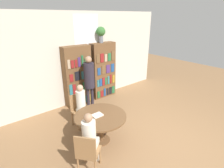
# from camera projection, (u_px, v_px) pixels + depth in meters

# --- Properties ---
(ground_plane) EXTENTS (16.00, 16.00, 0.00)m
(ground_plane) POSITION_uv_depth(u_px,v_px,m) (168.00, 147.00, 4.08)
(ground_plane) COLOR olive
(wall_back) EXTENTS (6.40, 0.07, 3.00)m
(wall_back) POSITION_uv_depth(u_px,v_px,m) (87.00, 58.00, 5.98)
(wall_back) COLOR beige
(wall_back) RESTS_ON ground_plane
(bookshelf_left) EXTENTS (0.92, 0.34, 1.99)m
(bookshelf_left) POSITION_uv_depth(u_px,v_px,m) (78.00, 76.00, 5.73)
(bookshelf_left) COLOR brown
(bookshelf_left) RESTS_ON ground_plane
(bookshelf_right) EXTENTS (0.92, 0.34, 1.99)m
(bookshelf_right) POSITION_uv_depth(u_px,v_px,m) (103.00, 71.00, 6.34)
(bookshelf_right) COLOR brown
(bookshelf_right) RESTS_ON ground_plane
(flower_vase) EXTENTS (0.31, 0.31, 0.53)m
(flower_vase) POSITION_uv_depth(u_px,v_px,m) (101.00, 33.00, 5.82)
(flower_vase) COLOR slate
(flower_vase) RESTS_ON bookshelf_right
(reading_table) EXTENTS (1.21, 1.21, 0.71)m
(reading_table) POSITION_uv_depth(u_px,v_px,m) (100.00, 120.00, 4.07)
(reading_table) COLOR brown
(reading_table) RESTS_ON ground_plane
(chair_near_camera) EXTENTS (0.56, 0.56, 0.89)m
(chair_near_camera) POSITION_uv_depth(u_px,v_px,m) (87.00, 152.00, 3.25)
(chair_near_camera) COLOR olive
(chair_near_camera) RESTS_ON ground_plane
(chair_left_side) EXTENTS (0.42, 0.42, 0.89)m
(chair_left_side) POSITION_uv_depth(u_px,v_px,m) (79.00, 108.00, 4.75)
(chair_left_side) COLOR olive
(chair_left_side) RESTS_ON ground_plane
(seated_reader_left) EXTENTS (0.26, 0.37, 1.23)m
(seated_reader_left) POSITION_uv_depth(u_px,v_px,m) (82.00, 105.00, 4.56)
(seated_reader_left) COLOR silver
(seated_reader_left) RESTS_ON ground_plane
(seated_reader_right) EXTENTS (0.41, 0.41, 1.23)m
(seated_reader_right) POSITION_uv_depth(u_px,v_px,m) (90.00, 137.00, 3.34)
(seated_reader_right) COLOR silver
(seated_reader_right) RESTS_ON ground_plane
(librarian_standing) EXTENTS (0.33, 0.60, 1.73)m
(librarian_standing) POSITION_uv_depth(u_px,v_px,m) (89.00, 77.00, 5.41)
(librarian_standing) COLOR #28232D
(librarian_standing) RESTS_ON ground_plane
(open_book_on_table) EXTENTS (0.24, 0.18, 0.03)m
(open_book_on_table) POSITION_uv_depth(u_px,v_px,m) (97.00, 115.00, 4.01)
(open_book_on_table) COLOR silver
(open_book_on_table) RESTS_ON reading_table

